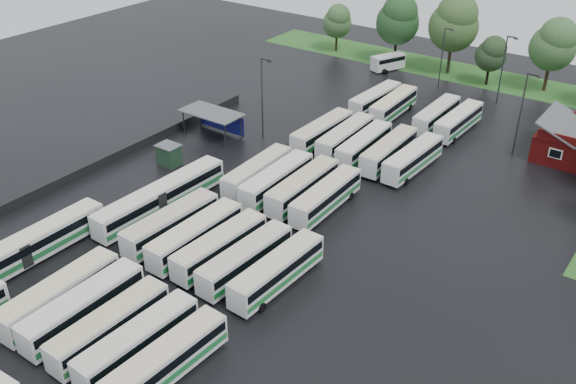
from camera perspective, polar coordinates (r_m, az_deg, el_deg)
The scene contains 42 objects.
ground at distance 62.09m, azimuth -8.04°, elevation -5.96°, with size 160.00×160.00×0.00m, color black.
wash_shed at distance 85.02m, azimuth -6.62°, elevation 6.81°, with size 8.20×4.20×3.58m.
utility_hut at distance 79.01m, azimuth -10.53°, elevation 3.29°, with size 2.70×2.20×2.62m.
grass_strip_north at distance 111.78m, azimuth 16.27°, elevation 9.90°, with size 80.00×10.00×0.01m, color #285D1E.
west_fence at distance 80.85m, azimuth -15.79°, elevation 2.69°, with size 0.10×50.00×1.20m, color #2D2D30.
bus_r1c0 at distance 57.85m, azimuth -19.61°, elevation -8.58°, with size 2.74×11.35×3.14m.
bus_r1c1 at distance 55.91m, azimuth -17.74°, elevation -9.73°, with size 2.42×11.25×3.13m.
bus_r1c2 at distance 53.63m, azimuth -15.56°, elevation -11.39°, with size 2.48×10.79×2.99m.
bus_r1c3 at distance 51.76m, azimuth -13.18°, elevation -12.79°, with size 2.74×10.84×2.99m.
bus_r1c4 at distance 49.75m, azimuth -10.81°, elevation -14.55°, with size 2.81×10.96×3.03m.
bus_r2c0 at distance 64.58m, azimuth -10.36°, elevation -2.79°, with size 2.83×11.24×3.10m.
bus_r2c1 at distance 62.43m, azimuth -8.22°, elevation -3.84°, with size 2.54×11.20×3.11m.
bus_r2c2 at distance 60.70m, azimuth -6.07°, elevation -4.83°, with size 2.83×10.93×3.01m.
bus_r2c3 at distance 58.84m, azimuth -3.81°, elevation -5.98°, with size 2.83×10.90×3.00m.
bus_r2c4 at distance 57.28m, azimuth -0.97°, elevation -7.01°, with size 2.75×11.03×3.05m.
bus_r3c0 at distance 73.04m, azimuth -2.72°, elevation 1.77°, with size 2.71×10.94×3.02m.
bus_r3c1 at distance 71.20m, azimuth -1.02°, elevation 1.06°, with size 2.65×11.29×3.13m.
bus_r3c2 at distance 69.92m, azimuth 1.33°, elevation 0.48°, with size 2.59×11.30×3.13m.
bus_r3c3 at distance 68.27m, azimuth 3.39°, elevation -0.40°, with size 2.54×11.02×3.06m.
bus_r4c0 at distance 82.88m, azimuth 3.06°, elevation 5.37°, with size 2.54×11.18×3.10m.
bus_r4c1 at distance 81.60m, azimuth 5.12°, elevation 4.88°, with size 2.73×11.18×3.09m.
bus_r4c2 at distance 79.94m, azimuth 6.77°, elevation 4.19°, with size 2.66×10.83×3.00m.
bus_r4c3 at distance 78.77m, azimuth 8.97°, elevation 3.65°, with size 2.58×11.10×3.08m.
bus_r4c4 at distance 77.44m, azimuth 11.05°, elevation 2.94°, with size 2.78×10.96×3.03m.
bus_r5c0 at distance 94.05m, azimuth 7.77°, elevation 8.17°, with size 2.80×10.83×2.99m.
bus_r5c1 at distance 92.37m, azimuth 9.35°, elevation 7.63°, with size 2.61×10.86×3.00m.
bus_r5c3 at distance 90.26m, azimuth 13.06°, elevation 6.69°, with size 2.29×10.70×2.98m.
bus_r5c4 at distance 88.96m, azimuth 14.91°, elevation 6.11°, with size 2.58×10.81×2.99m.
artic_bus_west_b at distance 69.30m, azimuth -11.22°, elevation -0.43°, with size 2.94×16.87×3.12m.
artic_bus_west_c at distance 64.82m, azimuth -22.21°, elevation -4.66°, with size 2.42×16.43×3.05m.
minibus at distance 111.04m, azimuth 8.88°, elevation 11.38°, with size 4.29×6.21×2.55m.
tree_north_0 at distance 118.66m, azimuth 4.43°, elevation 14.93°, with size 5.20×5.20×8.62m.
tree_north_1 at distance 112.46m, azimuth 9.78°, elevation 14.91°, with size 7.24×7.24×12.00m.
tree_north_2 at distance 109.16m, azimuth 14.60°, elevation 14.38°, with size 8.01×8.01×13.26m.
tree_north_3 at distance 106.44m, azimuth 17.66°, elevation 11.65°, with size 4.86×4.85×8.02m.
tree_north_4 at distance 106.37m, azimuth 22.61°, elevation 12.05°, with size 6.97×6.97×11.54m.
lamp_post_ne at distance 82.88m, azimuth 20.11°, elevation 6.97°, with size 1.66×0.32×10.79m.
lamp_post_nw at distance 82.79m, azimuth -2.25°, elevation 8.84°, with size 1.68×0.33×10.91m.
lamp_post_back_w at distance 103.33m, azimuth 13.61°, elevation 11.88°, with size 1.45×0.28×9.45m.
lamp_post_back_e at distance 98.97m, azimuth 18.63°, elevation 10.64°, with size 1.57×0.31×10.21m.
puddle_2 at distance 68.08m, azimuth -8.95°, elevation -2.50°, with size 6.24×6.24×0.01m, color black.
puddle_3 at distance 58.75m, azimuth -8.46°, elevation -8.37°, with size 2.98×2.98×0.01m, color black.
Camera 1 is at (36.09, -35.35, 36.11)m, focal length 40.00 mm.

